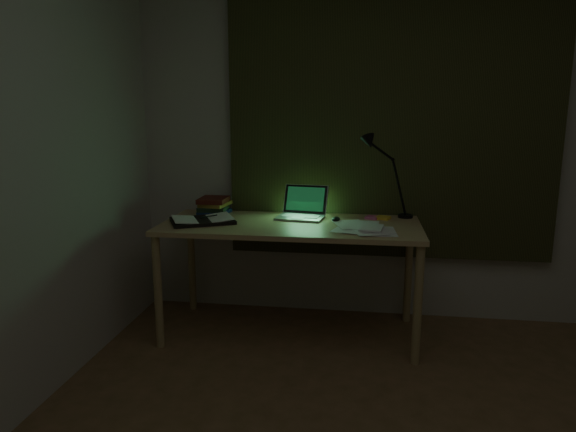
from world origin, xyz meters
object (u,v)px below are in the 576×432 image
desk (291,279)px  loose_papers (364,228)px  open_textbook (202,220)px  book_stack (214,205)px  desk_lamp (407,178)px  laptop (300,203)px

desk → loose_papers: (0.46, -0.11, 0.38)m
open_textbook → book_stack: (-0.01, 0.29, 0.04)m
loose_papers → book_stack: bearing=161.8°
desk → desk_lamp: (0.74, 0.29, 0.64)m
desk → open_textbook: bearing=-174.2°
desk → laptop: laptop is taller
laptop → book_stack: 0.62m
open_textbook → desk: bearing=-21.0°
desk → book_stack: 0.75m
book_stack → open_textbook: bearing=-88.8°
laptop → desk_lamp: bearing=19.6°
desk → open_textbook: open_textbook is taller
open_textbook → loose_papers: size_ratio=1.22×
laptop → loose_papers: laptop is taller
laptop → loose_papers: 0.50m
desk → loose_papers: 0.61m
loose_papers → open_textbook: bearing=177.0°
loose_papers → desk_lamp: size_ratio=0.59×
open_textbook → book_stack: 0.29m
loose_papers → desk_lamp: 0.55m
laptop → loose_papers: (0.42, -0.26, -0.10)m
laptop → loose_papers: size_ratio=1.07×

